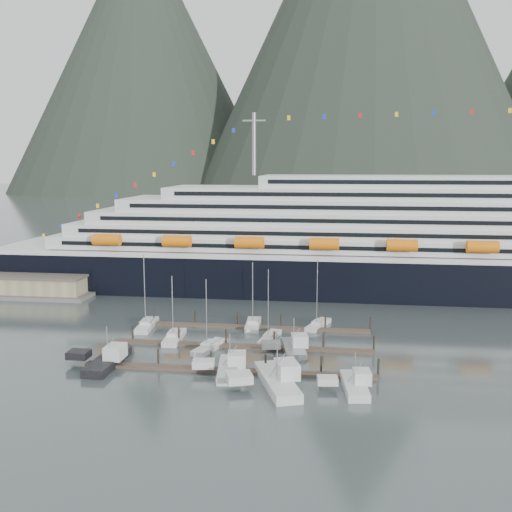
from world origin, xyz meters
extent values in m
plane|color=#465252|center=(0.00, 0.00, 0.00)|extent=(1600.00, 1600.00, 0.00)
cone|color=#222D22|center=(40.00, 560.00, 180.00)|extent=(400.00, 400.00, 420.00)
cone|color=#222D22|center=(-220.00, 600.00, 145.00)|extent=(340.00, 340.00, 340.00)
cube|color=black|center=(25.00, 55.00, 4.00)|extent=(210.00, 28.00, 12.00)
cube|color=silver|center=(25.00, 55.00, 10.50)|extent=(205.80, 27.44, 1.50)
cube|color=silver|center=(30.00, 55.00, 13.10)|extent=(185.00, 26.00, 3.20)
cube|color=black|center=(30.00, 41.95, 13.26)|extent=(175.75, 0.20, 1.00)
cube|color=silver|center=(32.00, 55.00, 16.30)|extent=(180.00, 25.00, 3.20)
cube|color=black|center=(32.00, 42.45, 16.46)|extent=(171.00, 0.20, 1.00)
cube|color=silver|center=(34.00, 55.00, 19.50)|extent=(172.00, 24.00, 3.20)
cube|color=black|center=(34.00, 42.95, 19.66)|extent=(163.40, 0.20, 1.00)
cube|color=silver|center=(36.00, 55.00, 22.70)|extent=(160.00, 23.00, 3.20)
cube|color=black|center=(36.00, 43.45, 22.86)|extent=(152.00, 0.20, 1.00)
cube|color=silver|center=(38.00, 55.00, 25.80)|extent=(140.00, 22.00, 3.00)
cube|color=black|center=(38.00, 43.95, 25.95)|extent=(133.00, 0.20, 1.00)
cube|color=silver|center=(40.00, 55.00, 28.80)|extent=(95.00, 20.00, 3.00)
cube|color=black|center=(40.00, 44.95, 28.95)|extent=(90.25, 0.20, 1.00)
cylinder|color=gray|center=(-10.00, 55.00, 38.30)|extent=(1.00, 1.00, 16.00)
cylinder|color=orange|center=(-45.00, 40.00, 14.50)|extent=(7.00, 2.80, 2.80)
cylinder|color=orange|center=(-27.00, 40.00, 14.50)|extent=(7.00, 2.80, 2.80)
cylinder|color=orange|center=(-9.00, 40.00, 14.50)|extent=(7.00, 2.80, 2.80)
cylinder|color=orange|center=(9.00, 40.00, 14.50)|extent=(7.00, 2.80, 2.80)
cylinder|color=orange|center=(27.00, 40.00, 14.50)|extent=(7.00, 2.80, 2.80)
cylinder|color=orange|center=(45.00, 40.00, 14.50)|extent=(7.00, 2.80, 2.80)
cube|color=#595956|center=(-72.00, 42.00, 0.30)|extent=(46.00, 20.00, 1.20)
cube|color=#998C67|center=(-72.00, 42.00, 2.50)|extent=(42.00, 16.00, 5.00)
cube|color=#595147|center=(-72.00, 42.00, 5.20)|extent=(43.00, 17.00, 0.60)
cube|color=#3F3229|center=(-5.00, -10.00, 0.25)|extent=(48.00, 2.00, 0.50)
cylinder|color=black|center=(-26.00, -8.90, 1.40)|extent=(0.36, 0.36, 3.20)
cylinder|color=black|center=(-17.00, -8.90, 1.40)|extent=(0.36, 0.36, 3.20)
cylinder|color=black|center=(-8.00, -8.90, 1.40)|extent=(0.36, 0.36, 3.20)
cylinder|color=black|center=(1.00, -8.90, 1.40)|extent=(0.36, 0.36, 3.20)
cylinder|color=black|center=(10.00, -8.90, 1.40)|extent=(0.36, 0.36, 3.20)
cylinder|color=black|center=(19.00, -8.90, 1.40)|extent=(0.36, 0.36, 3.20)
cube|color=#3F3229|center=(-5.00, 3.00, 0.25)|extent=(48.00, 2.00, 0.50)
cylinder|color=black|center=(-26.00, 4.10, 1.40)|extent=(0.36, 0.36, 3.20)
cylinder|color=black|center=(-17.00, 4.10, 1.40)|extent=(0.36, 0.36, 3.20)
cylinder|color=black|center=(-8.00, 4.10, 1.40)|extent=(0.36, 0.36, 3.20)
cylinder|color=black|center=(1.00, 4.10, 1.40)|extent=(0.36, 0.36, 3.20)
cylinder|color=black|center=(10.00, 4.10, 1.40)|extent=(0.36, 0.36, 3.20)
cylinder|color=black|center=(19.00, 4.10, 1.40)|extent=(0.36, 0.36, 3.20)
cube|color=#3F3229|center=(-5.00, 16.00, 0.25)|extent=(48.00, 2.00, 0.50)
cylinder|color=black|center=(-26.00, 17.10, 1.40)|extent=(0.36, 0.36, 3.20)
cylinder|color=black|center=(-17.00, 17.10, 1.40)|extent=(0.36, 0.36, 3.20)
cylinder|color=black|center=(-8.00, 17.10, 1.40)|extent=(0.36, 0.36, 3.20)
cylinder|color=black|center=(1.00, 17.10, 1.40)|extent=(0.36, 0.36, 3.20)
cylinder|color=black|center=(10.00, 17.10, 1.40)|extent=(0.36, 0.36, 3.20)
cylinder|color=black|center=(19.00, 17.10, 1.40)|extent=(0.36, 0.36, 3.20)
cube|color=silver|center=(-18.43, 5.93, 0.25)|extent=(3.56, 10.15, 1.55)
cube|color=silver|center=(-18.43, 5.93, 1.28)|extent=(2.45, 3.64, 0.89)
cylinder|color=gray|center=(-18.36, 4.94, 6.82)|extent=(0.18, 0.18, 11.64)
cube|color=silver|center=(-10.50, 1.06, 0.25)|extent=(5.02, 10.01, 1.36)
cube|color=silver|center=(-10.50, 1.06, 1.11)|extent=(2.77, 3.79, 0.78)
cylinder|color=gray|center=(-10.76, 0.13, 7.04)|extent=(0.16, 0.16, 12.33)
cube|color=silver|center=(-0.38, 8.52, 0.25)|extent=(3.82, 9.89, 1.23)
cube|color=silver|center=(-0.38, 8.52, 1.01)|extent=(2.28, 3.62, 0.70)
cylinder|color=gray|center=(-0.54, 7.57, 7.36)|extent=(0.14, 0.14, 13.14)
cube|color=silver|center=(-26.38, 13.61, 0.25)|extent=(3.70, 10.90, 1.50)
cube|color=silver|center=(-26.38, 13.61, 1.23)|extent=(2.46, 3.92, 0.86)
cylinder|color=gray|center=(-26.29, 12.55, 8.14)|extent=(0.17, 0.17, 14.36)
cube|color=silver|center=(-4.82, 17.13, 0.25)|extent=(3.47, 9.84, 1.50)
cube|color=silver|center=(-4.82, 17.13, 1.23)|extent=(2.38, 3.53, 0.86)
cylinder|color=gray|center=(-4.75, 16.16, 7.34)|extent=(0.17, 0.17, 12.75)
cube|color=silver|center=(8.51, 19.09, 0.25)|extent=(5.27, 9.76, 1.27)
cube|color=silver|center=(8.51, 19.09, 1.04)|extent=(2.78, 3.73, 0.72)
cylinder|color=gray|center=(8.21, 18.18, 7.58)|extent=(0.14, 0.14, 13.53)
cube|color=black|center=(-25.53, -9.57, 0.35)|extent=(3.73, 13.44, 2.07)
cube|color=black|center=(-30.64, -9.58, 1.65)|extent=(3.52, 2.96, 1.24)
cube|color=silver|center=(-24.19, -9.57, 2.38)|extent=(2.90, 4.03, 2.27)
cube|color=black|center=(-24.19, -9.57, 3.20)|extent=(2.69, 3.76, 0.52)
cylinder|color=gray|center=(-25.53, -9.57, 4.13)|extent=(0.17, 0.17, 5.17)
cube|color=silver|center=(-4.55, -10.61, 0.35)|extent=(5.18, 11.60, 2.04)
cube|color=silver|center=(-8.77, -11.20, 1.63)|extent=(3.77, 2.92, 1.22)
cube|color=silver|center=(-3.44, -10.46, 2.34)|extent=(3.29, 3.72, 2.24)
cube|color=black|center=(-3.44, -10.46, 3.16)|extent=(3.06, 3.47, 0.51)
cylinder|color=gray|center=(-4.55, -10.61, 4.07)|extent=(0.16, 0.16, 5.09)
cube|color=silver|center=(3.53, -15.00, 0.35)|extent=(8.90, 15.82, 2.20)
cube|color=silver|center=(-1.98, -16.97, 1.76)|extent=(4.66, 4.44, 1.32)
cube|color=silver|center=(4.98, -14.48, 2.53)|extent=(4.45, 5.38, 2.42)
cube|color=black|center=(4.98, -14.48, 3.41)|extent=(4.14, 5.02, 0.55)
cylinder|color=gray|center=(3.53, -15.00, 4.40)|extent=(0.18, 0.18, 5.50)
cube|color=silver|center=(15.16, -14.87, 0.35)|extent=(4.41, 10.96, 1.78)
cube|color=silver|center=(11.13, -15.34, 1.42)|extent=(3.27, 2.68, 1.07)
cube|color=silver|center=(16.21, -14.75, 2.04)|extent=(2.84, 3.46, 1.95)
cube|color=black|center=(16.21, -14.75, 2.75)|extent=(2.64, 3.23, 0.44)
cylinder|color=gray|center=(15.16, -14.87, 3.55)|extent=(0.14, 0.14, 4.44)
cube|color=#939699|center=(4.78, 1.45, 0.35)|extent=(5.42, 11.17, 1.95)
cube|color=#939699|center=(0.78, 0.70, 1.56)|extent=(3.69, 2.93, 1.17)
cube|color=silver|center=(5.83, 1.65, 2.24)|extent=(3.27, 3.66, 2.14)
cube|color=black|center=(5.83, 1.65, 3.02)|extent=(3.04, 3.41, 0.49)
cylinder|color=gray|center=(4.78, 1.45, 3.89)|extent=(0.16, 0.16, 4.87)
camera|label=1|loc=(12.35, -101.38, 33.62)|focal=42.00mm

